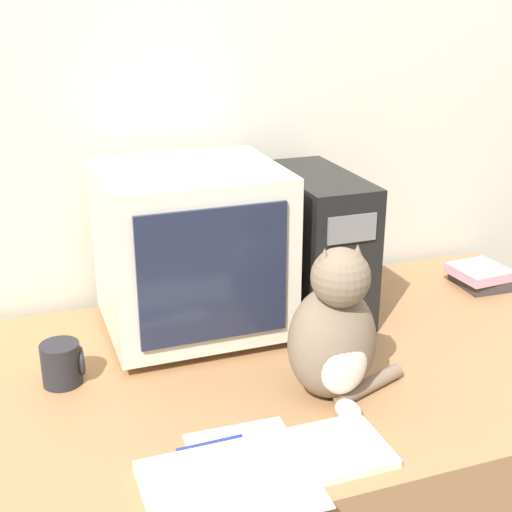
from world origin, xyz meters
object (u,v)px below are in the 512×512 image
at_px(cat, 335,334).
at_px(book_stack, 480,276).
at_px(crt_monitor, 192,250).
at_px(keyboard, 267,464).
at_px(computer_tower, 316,243).
at_px(pen, 210,443).
at_px(mug, 62,364).

relative_size(cat, book_stack, 2.22).
height_order(crt_monitor, keyboard, crt_monitor).
height_order(crt_monitor, cat, crt_monitor).
relative_size(computer_tower, keyboard, 0.85).
xyz_separation_m(crt_monitor, book_stack, (0.90, -0.01, -0.20)).
distance_m(keyboard, book_stack, 1.10).
height_order(keyboard, pen, keyboard).
bearing_deg(keyboard, cat, 39.67).
distance_m(cat, pen, 0.35).
bearing_deg(crt_monitor, pen, -101.85).
relative_size(crt_monitor, book_stack, 2.72).
relative_size(crt_monitor, cat, 1.22).
bearing_deg(computer_tower, keyboard, -121.22).
xyz_separation_m(cat, mug, (-0.56, 0.26, -0.11)).
bearing_deg(pen, keyboard, -52.64).
xyz_separation_m(computer_tower, mug, (-0.71, -0.18, -0.14)).
bearing_deg(computer_tower, crt_monitor, -176.32).
relative_size(crt_monitor, keyboard, 0.92).
bearing_deg(pen, mug, 125.83).
bearing_deg(keyboard, computer_tower, 58.78).
bearing_deg(crt_monitor, mug, -156.09).
height_order(computer_tower, cat, computer_tower).
relative_size(book_stack, mug, 1.64).
xyz_separation_m(pen, mug, (-0.25, 0.34, 0.05)).
xyz_separation_m(book_stack, pen, (-1.00, -0.49, -0.03)).
bearing_deg(book_stack, cat, -149.29).
distance_m(computer_tower, mug, 0.75).
height_order(keyboard, book_stack, book_stack).
height_order(cat, book_stack, cat).
xyz_separation_m(crt_monitor, mug, (-0.35, -0.16, -0.18)).
height_order(pen, mug, mug).
height_order(cat, mug, cat).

